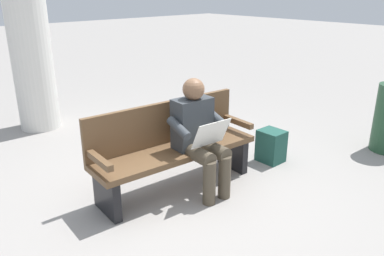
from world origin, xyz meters
The scene contains 4 objects.
ground_plane centered at (0.00, 0.00, 0.00)m, with size 40.00×40.00×0.00m, color gray.
bench_near centered at (-0.01, -0.07, 0.46)m, with size 1.83×0.62×0.90m.
person_seated centered at (-0.16, 0.17, 0.63)m, with size 0.59×0.59×1.18m.
backpack centered at (-1.29, 0.25, 0.20)m, with size 0.30×0.30×0.40m.
Camera 1 is at (2.32, 2.82, 2.02)m, focal length 36.12 mm.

